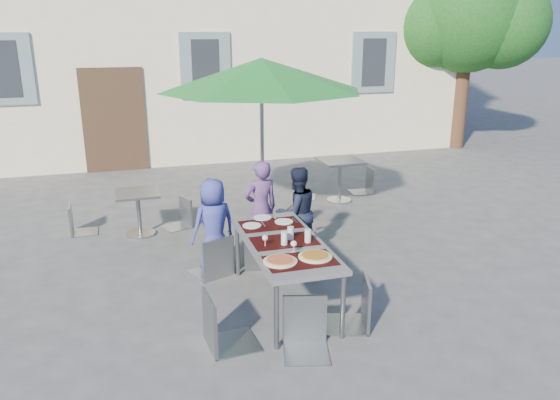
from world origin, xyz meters
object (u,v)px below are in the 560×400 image
object	(u,v)px
chair_1	(261,225)
dining_table	(284,246)
chair_0	(213,232)
chair_4	(357,273)
chair_3	(220,288)
pizza_near_right	(315,256)
patio_umbrella	(261,75)
chair_2	(299,225)
bg_chair_r_1	(366,165)
child_1	(261,208)
bg_chair_r_0	(180,196)
pizza_near_left	(280,261)
bg_chair_l_1	(300,169)
bg_chair_l_0	(75,202)
cafe_table_1	(340,173)
cafe_table_0	(139,208)
chair_5	(306,295)
child_0	(214,225)
child_2	(297,212)

from	to	relation	value
chair_1	dining_table	bearing A→B (deg)	-89.96
chair_0	chair_4	world-z (taller)	chair_4
chair_3	pizza_near_right	bearing A→B (deg)	8.70
patio_umbrella	pizza_near_right	bearing A→B (deg)	-94.62
chair_2	bg_chair_r_1	xyz separation A→B (m)	(2.25, 2.78, -0.03)
dining_table	chair_3	distance (m)	1.08
child_1	bg_chair_r_1	world-z (taller)	child_1
chair_1	bg_chair_r_0	distance (m)	2.03
chair_3	chair_4	xyz separation A→B (m)	(1.41, -0.01, -0.03)
pizza_near_right	chair_2	size ratio (longest dim) A/B	0.37
pizza_near_left	bg_chair_r_0	xyz separation A→B (m)	(-0.61, 3.39, -0.27)
dining_table	chair_4	distance (m)	0.89
bg_chair_r_0	child_1	bearing A→B (deg)	-57.04
dining_table	pizza_near_right	size ratio (longest dim) A/B	5.36
chair_3	bg_chair_l_1	world-z (taller)	chair_3
bg_chair_l_0	chair_0	bearing A→B (deg)	-50.49
chair_1	bg_chair_l_0	bearing A→B (deg)	139.50
pizza_near_right	bg_chair_r_0	world-z (taller)	bg_chair_r_0
dining_table	chair_4	size ratio (longest dim) A/B	1.84
pizza_near_right	cafe_table_1	world-z (taller)	pizza_near_right
chair_4	bg_chair_r_0	distance (m)	3.80
chair_4	bg_chair_l_0	size ratio (longest dim) A/B	1.18
chair_1	bg_chair_l_1	bearing A→B (deg)	62.47
pizza_near_left	cafe_table_0	distance (m)	3.44
dining_table	chair_2	xyz separation A→B (m)	(0.50, 0.98, -0.15)
chair_4	cafe_table_0	bearing A→B (deg)	121.05
bg_chair_l_0	dining_table	bearing A→B (deg)	-52.08
cafe_table_0	bg_chair_r_1	distance (m)	4.34
chair_2	bg_chair_r_0	xyz separation A→B (m)	(-1.32, 1.89, -0.05)
dining_table	pizza_near_right	distance (m)	0.55
cafe_table_0	bg_chair_l_1	distance (m)	3.12
cafe_table_1	bg_chair_r_1	world-z (taller)	bg_chair_r_1
bg_chair_l_0	bg_chair_r_0	world-z (taller)	bg_chair_r_0
pizza_near_right	cafe_table_0	distance (m)	3.58
dining_table	chair_1	distance (m)	1.01
pizza_near_right	child_1	world-z (taller)	child_1
pizza_near_right	chair_0	bearing A→B (deg)	118.90
pizza_near_left	chair_1	distance (m)	1.56
chair_5	bg_chair_l_1	world-z (taller)	chair_5
child_0	bg_chair_l_1	bearing A→B (deg)	-144.98
child_0	chair_5	bearing A→B (deg)	86.40
cafe_table_1	bg_chair_l_1	world-z (taller)	bg_chair_l_1
chair_5	pizza_near_right	bearing A→B (deg)	59.87
dining_table	pizza_near_right	bearing A→B (deg)	-71.85
chair_4	child_2	bearing A→B (deg)	90.33
child_1	child_2	size ratio (longest dim) A/B	1.06
chair_0	bg_chair_r_0	world-z (taller)	chair_0
dining_table	bg_chair_l_0	bearing A→B (deg)	127.92
bg_chair_r_0	pizza_near_right	bearing A→B (deg)	-73.80
chair_0	chair_3	size ratio (longest dim) A/B	0.95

